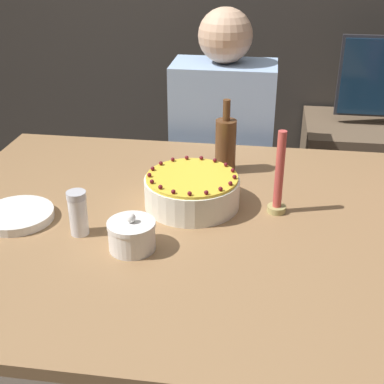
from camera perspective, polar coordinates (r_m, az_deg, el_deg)
dining_table at (r=1.51m, az=-0.74°, el=-6.36°), size 1.45×1.15×0.76m
cake at (r=1.51m, az=-0.00°, el=0.13°), size 0.27×0.27×0.10m
sugar_bowl at (r=1.33m, az=-6.44°, el=-4.59°), size 0.12×0.12×0.10m
sugar_shaker at (r=1.40m, az=-12.06°, el=-2.18°), size 0.05×0.05×0.12m
plate_stack at (r=1.53m, az=-18.15°, el=-2.39°), size 0.20×0.20×0.02m
candle at (r=1.48m, az=9.24°, el=1.16°), size 0.05×0.05×0.24m
bottle at (r=1.72m, az=3.60°, el=5.09°), size 0.07×0.07×0.24m
person_man_blue_shirt at (r=2.24m, az=3.15°, el=1.49°), size 0.40×0.34×1.22m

